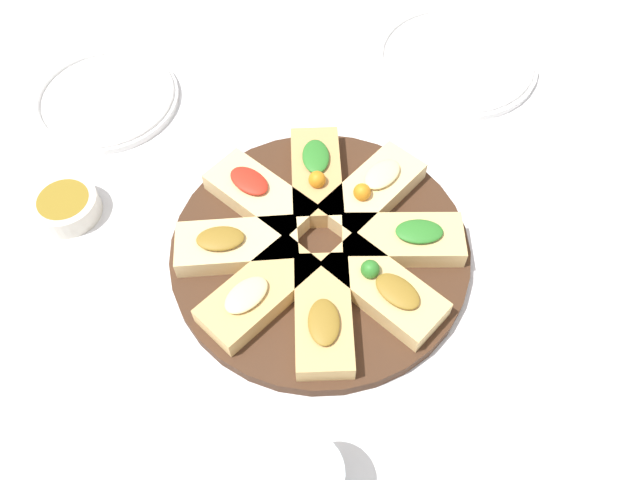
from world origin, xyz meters
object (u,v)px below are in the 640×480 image
at_px(plate_left, 106,98).
at_px(plate_right, 456,59).
at_px(serving_board, 320,250).
at_px(dipping_bowl, 66,206).

bearing_deg(plate_left, plate_right, 23.37).
height_order(plate_left, plate_right, same).
height_order(serving_board, plate_left, serving_board).
bearing_deg(serving_board, plate_left, 154.10).
xyz_separation_m(plate_right, dipping_bowl, (-0.45, -0.41, 0.01)).
bearing_deg(dipping_bowl, serving_board, 3.21).
relative_size(serving_board, plate_left, 1.73).
xyz_separation_m(serving_board, plate_right, (0.12, 0.40, -0.00)).
height_order(serving_board, plate_right, serving_board).
bearing_deg(serving_board, dipping_bowl, -176.79).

